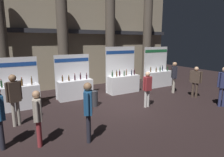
# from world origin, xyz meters

# --- Properties ---
(ground_plane) EXTENTS (26.44, 26.44, 0.00)m
(ground_plane) POSITION_xyz_m (0.00, 0.00, 0.00)
(ground_plane) COLOR black
(hall_colonnade) EXTENTS (13.22, 1.34, 6.28)m
(hall_colonnade) POSITION_xyz_m (-0.00, 4.24, 3.07)
(hall_colonnade) COLOR gray
(hall_colonnade) RESTS_ON ground_plane
(exhibitor_booth_0) EXTENTS (1.79, 0.72, 2.22)m
(exhibitor_booth_0) POSITION_xyz_m (-4.08, 1.77, 0.60)
(exhibitor_booth_0) COLOR white
(exhibitor_booth_0) RESTS_ON ground_plane
(exhibitor_booth_1) EXTENTS (1.82, 0.66, 2.23)m
(exhibitor_booth_1) POSITION_xyz_m (-1.46, 2.00, 0.58)
(exhibitor_booth_1) COLOR white
(exhibitor_booth_1) RESTS_ON ground_plane
(exhibitor_booth_2) EXTENTS (1.91, 0.66, 2.59)m
(exhibitor_booth_2) POSITION_xyz_m (1.31, 1.77, 0.62)
(exhibitor_booth_2) COLOR white
(exhibitor_booth_2) RESTS_ON ground_plane
(exhibitor_booth_3) EXTENTS (1.89, 0.66, 2.52)m
(exhibitor_booth_3) POSITION_xyz_m (4.09, 1.88, 0.62)
(exhibitor_booth_3) COLOR white
(exhibitor_booth_3) RESTS_ON ground_plane
(trash_bin) EXTENTS (0.37, 0.37, 0.70)m
(trash_bin) POSITION_xyz_m (-1.10, 0.48, 0.35)
(trash_bin) COLOR #38383D
(trash_bin) RESTS_ON ground_plane
(visitor_0) EXTENTS (0.46, 0.37, 1.80)m
(visitor_0) POSITION_xyz_m (3.83, -2.45, 1.07)
(visitor_0) COLOR navy
(visitor_0) RESTS_ON ground_plane
(visitor_1) EXTENTS (0.47, 0.25, 1.60)m
(visitor_1) POSITION_xyz_m (0.89, -0.82, 0.93)
(visitor_1) COLOR silver
(visitor_1) RESTS_ON ground_plane
(visitor_2) EXTENTS (0.42, 0.47, 1.75)m
(visitor_2) POSITION_xyz_m (3.75, 0.27, 1.05)
(visitor_2) COLOR #ADA393
(visitor_2) RESTS_ON ground_plane
(visitor_3) EXTENTS (0.51, 0.34, 1.82)m
(visitor_3) POSITION_xyz_m (-4.29, -0.05, 1.09)
(visitor_3) COLOR #ADA393
(visitor_3) RESTS_ON ground_plane
(visitor_4) EXTENTS (0.35, 0.61, 1.62)m
(visitor_4) POSITION_xyz_m (4.01, -0.92, 0.97)
(visitor_4) COLOR #47382D
(visitor_4) RESTS_ON ground_plane
(visitor_6) EXTENTS (0.35, 0.47, 1.78)m
(visitor_6) POSITION_xyz_m (-2.51, -2.27, 1.06)
(visitor_6) COLOR #23232D
(visitor_6) RESTS_ON ground_plane
(visitor_7) EXTENTS (0.28, 0.55, 1.61)m
(visitor_7) POSITION_xyz_m (-3.81, -1.78, 0.94)
(visitor_7) COLOR maroon
(visitor_7) RESTS_ON ground_plane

